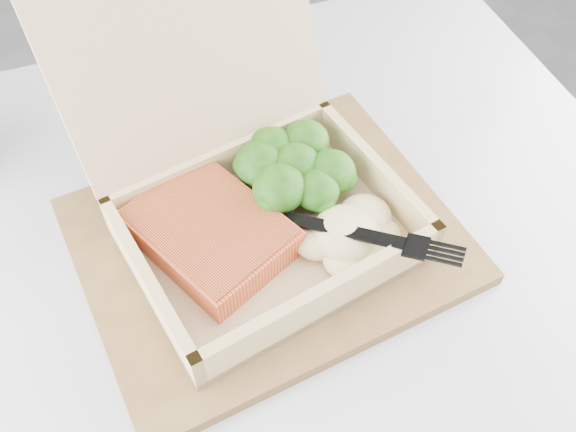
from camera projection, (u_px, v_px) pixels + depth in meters
name	position (u px, v px, depth m)	size (l,w,h in m)	color
floor	(517.00, 314.00, 1.38)	(4.00, 4.00, 0.00)	gray
cafe_table	(290.00, 366.00, 0.73)	(0.83, 0.83, 0.72)	black
serving_tray	(268.00, 240.00, 0.60)	(0.34, 0.27, 0.01)	brown
takeout_container	(243.00, 174.00, 0.57)	(0.27, 0.29, 0.22)	tan
salmon_fillet	(210.00, 232.00, 0.57)	(0.10, 0.14, 0.03)	#E1592C
broccoli_pile	(296.00, 172.00, 0.60)	(0.12, 0.12, 0.04)	#367A1B
mashed_potatoes	(346.00, 233.00, 0.56)	(0.10, 0.09, 0.03)	#CFC186
plastic_fork	(313.00, 222.00, 0.56)	(0.13, 0.14, 0.02)	black
receipt	(238.00, 104.00, 0.72)	(0.08, 0.15, 0.00)	white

